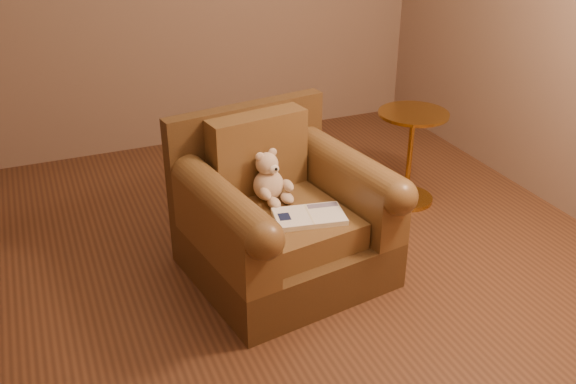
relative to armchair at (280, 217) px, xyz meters
name	(u,v)px	position (x,y,z in m)	size (l,w,h in m)	color
floor	(267,273)	(-0.09, -0.01, -0.33)	(4.00, 4.00, 0.00)	#53301C
armchair	(280,217)	(0.00, 0.00, 0.00)	(1.06, 1.02, 0.84)	#4B3219
teddy_bear	(270,181)	(-0.03, 0.07, 0.18)	(0.20, 0.23, 0.28)	#D0B091
guidebook	(309,216)	(0.08, -0.20, 0.09)	(0.38, 0.27, 0.03)	beige
side_table	(410,154)	(1.07, 0.43, 0.01)	(0.44, 0.44, 0.61)	gold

